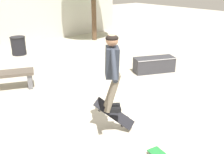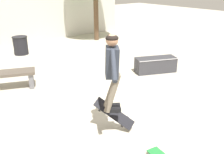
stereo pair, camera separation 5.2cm
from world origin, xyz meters
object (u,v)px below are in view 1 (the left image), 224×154
Objects in this scene: skate_ledge at (154,65)px; trash_bin at (18,45)px; skateboard_flipping at (114,114)px; skater at (112,66)px.

skate_ledge is 5.36m from trash_bin.
skateboard_flipping is (-3.11, -1.68, 0.11)m from skate_ledge.
skater is at bearing -95.98° from skateboard_flipping.
trash_bin is at bearing 139.05° from skateboard_flipping.
trash_bin reaches higher than skate_ledge.
skateboard_flipping is at bearing 65.54° from skater.
skater is 1.01m from skateboard_flipping.
skate_ledge is 3.54m from skateboard_flipping.
trash_bin is 0.50× the size of skater.
skate_ledge is 1.92× the size of trash_bin.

